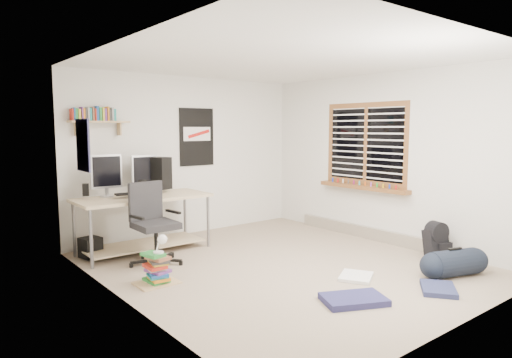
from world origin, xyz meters
TOP-DOWN VIEW (x-y plane):
  - floor at (0.00, 0.00)m, footprint 4.00×4.50m
  - ceiling at (0.00, 0.00)m, footprint 4.00×4.50m
  - back_wall at (0.00, 2.25)m, footprint 4.00×0.01m
  - left_wall at (-2.00, 0.00)m, footprint 0.01×4.50m
  - right_wall at (2.00, 0.00)m, footprint 0.01×4.50m
  - desk at (-1.06, 1.66)m, footprint 1.90×1.13m
  - monitor_left at (-1.47, 1.90)m, footprint 0.42×0.13m
  - monitor_right at (-0.88, 1.99)m, footprint 0.38×0.10m
  - pc_tower at (-0.70, 1.99)m, footprint 0.35×0.49m
  - keyboard at (-1.23, 1.64)m, footprint 0.45×0.22m
  - speaker_left at (-1.75, 1.90)m, footprint 0.10×0.10m
  - speaker_right at (-1.06, 1.65)m, footprint 0.10×0.10m
  - office_chair at (-1.19, 1.02)m, footprint 0.74×0.74m
  - wall_shelf at (-1.45, 2.14)m, footprint 0.80×0.22m
  - poster_back_wall at (0.15, 2.23)m, footprint 0.62×0.03m
  - poster_left_wall at (-1.99, 1.20)m, footprint 0.02×0.42m
  - window at (1.95, 0.30)m, footprint 0.10×1.50m
  - baseboard_heater at (1.96, 0.30)m, footprint 0.08×2.50m
  - backpack at (1.75, -1.04)m, footprint 0.34×0.30m
  - duffel_bag at (1.26, -1.54)m, footprint 0.39×0.39m
  - tshirt at (0.33, -0.89)m, footprint 0.52×0.49m
  - jeans_a at (-0.27, -1.35)m, footprint 0.71×0.60m
  - jeans_b at (0.67, -1.70)m, footprint 0.55×0.53m
  - book_stack at (-1.52, 0.36)m, footprint 0.50×0.42m
  - desk_lamp at (-1.50, 0.34)m, footprint 0.18×0.23m
  - subwoofer at (-1.75, 1.81)m, footprint 0.28×0.28m

SIDE VIEW (x-z plane):
  - floor at x=0.00m, z-range -0.01..0.00m
  - tshirt at x=0.33m, z-range 0.00..0.04m
  - jeans_b at x=0.67m, z-range 0.00..0.05m
  - jeans_a at x=-0.27m, z-range 0.00..0.06m
  - baseboard_heater at x=1.96m, z-range 0.00..0.18m
  - duffel_bag at x=1.26m, z-range -0.16..0.44m
  - subwoofer at x=-1.75m, z-range 0.01..0.27m
  - book_stack at x=-1.52m, z-range -0.02..0.32m
  - backpack at x=1.75m, z-range 0.01..0.39m
  - desk at x=-1.06m, z-range -0.04..0.77m
  - desk_lamp at x=-1.50m, z-range 0.28..0.48m
  - office_chair at x=-1.19m, z-range -0.03..1.01m
  - keyboard at x=-1.23m, z-range 0.81..0.83m
  - speaker_left at x=-1.75m, z-range 0.81..0.97m
  - speaker_right at x=-1.06m, z-range 0.81..0.99m
  - monitor_right at x=-0.88m, z-range 0.81..1.23m
  - monitor_left at x=-1.47m, z-range 0.81..1.27m
  - pc_tower at x=-0.70m, z-range 0.81..1.28m
  - back_wall at x=0.00m, z-range 0.00..2.50m
  - left_wall at x=-2.00m, z-range 0.00..2.50m
  - right_wall at x=2.00m, z-range 0.00..2.50m
  - window at x=1.95m, z-range 0.82..2.08m
  - poster_left_wall at x=-1.99m, z-range 1.20..1.80m
  - poster_back_wall at x=0.15m, z-range 1.09..2.01m
  - wall_shelf at x=-1.45m, z-range 1.66..1.90m
  - ceiling at x=0.00m, z-range 2.50..2.51m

